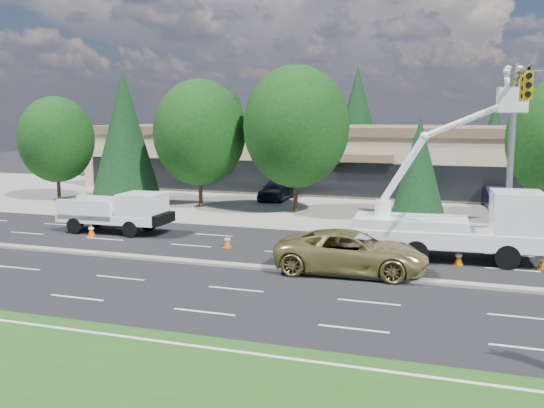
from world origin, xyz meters
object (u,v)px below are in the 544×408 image
(utility_pickup, at_px, (120,216))
(bucket_truck, at_px, (460,220))
(minivan, at_px, (351,252))
(signal_mast, at_px, (516,124))

(utility_pickup, distance_m, bucket_truck, 18.04)
(utility_pickup, relative_size, bucket_truck, 0.70)
(bucket_truck, height_order, minivan, bucket_truck)
(utility_pickup, height_order, bucket_truck, bucket_truck)
(bucket_truck, bearing_deg, utility_pickup, 173.51)
(signal_mast, height_order, minivan, signal_mast)
(signal_mast, bearing_deg, utility_pickup, -174.20)
(signal_mast, height_order, utility_pickup, signal_mast)
(bucket_truck, relative_size, minivan, 1.36)
(utility_pickup, xyz_separation_m, bucket_truck, (18.00, -0.73, 0.93))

